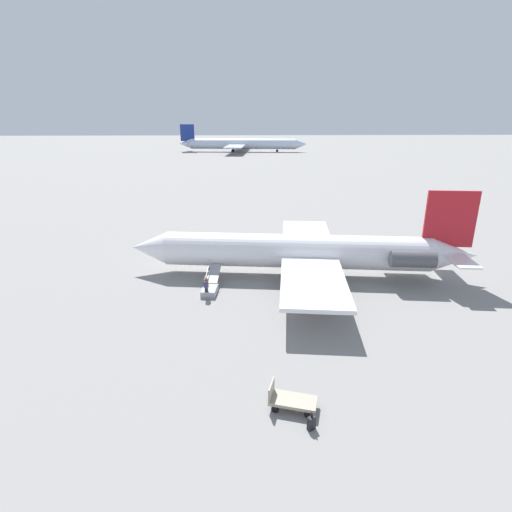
# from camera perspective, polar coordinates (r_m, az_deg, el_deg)

# --- Properties ---
(ground_plane) EXTENTS (600.00, 600.00, 0.00)m
(ground_plane) POSITION_cam_1_polar(r_m,az_deg,el_deg) (34.92, 5.61, -2.77)
(ground_plane) COLOR gray
(airplane_main) EXTENTS (29.38, 22.05, 7.54)m
(airplane_main) POSITION_cam_1_polar(r_m,az_deg,el_deg) (34.18, 7.38, 0.72)
(airplane_main) COLOR white
(airplane_main) RESTS_ON ground
(airplane_far_right) EXTENTS (51.91, 39.86, 10.63)m
(airplane_far_right) POSITION_cam_1_polar(r_m,az_deg,el_deg) (167.11, -2.18, 15.73)
(airplane_far_right) COLOR silver
(airplane_far_right) RESTS_ON ground
(boarding_stairs) EXTENTS (1.49, 4.11, 1.82)m
(boarding_stairs) POSITION_cam_1_polar(r_m,az_deg,el_deg) (31.62, -6.52, -4.44)
(boarding_stairs) COLOR #99999E
(boarding_stairs) RESTS_ON ground
(passenger) EXTENTS (0.36, 0.55, 1.74)m
(passenger) POSITION_cam_1_polar(r_m,az_deg,el_deg) (30.38, -7.14, -4.22)
(passenger) COLOR #23232D
(passenger) RESTS_ON ground
(luggage_cart) EXTENTS (2.42, 1.69, 1.22)m
(luggage_cart) POSITION_cam_1_polar(r_m,az_deg,el_deg) (19.93, 4.95, -19.80)
(luggage_cart) COLOR #9E937F
(luggage_cart) RESTS_ON ground
(suitcase) EXTENTS (0.42, 0.39, 0.88)m
(suitcase) POSITION_cam_1_polar(r_m,az_deg,el_deg) (19.08, 7.93, -22.53)
(suitcase) COLOR black
(suitcase) RESTS_ON ground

